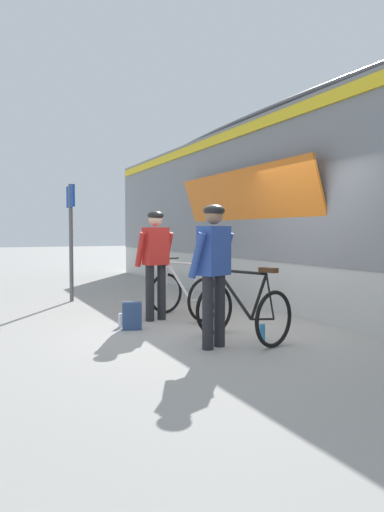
% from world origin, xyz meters
% --- Properties ---
extents(ground_plane, '(80.00, 80.00, 0.00)m').
position_xyz_m(ground_plane, '(0.00, 0.00, 0.00)').
color(ground_plane, '#A09E99').
extents(train_car, '(3.29, 17.03, 3.88)m').
position_xyz_m(train_car, '(2.94, 1.49, 1.97)').
color(train_car, slate).
rests_on(train_car, ground).
extents(cyclist_near_in_red, '(0.65, 0.38, 1.76)m').
position_xyz_m(cyclist_near_in_red, '(-0.76, 1.21, 1.05)').
color(cyclist_near_in_red, '#232328').
rests_on(cyclist_near_in_red, ground).
extents(cyclist_far_in_blue, '(0.66, 0.47, 1.76)m').
position_xyz_m(cyclist_far_in_blue, '(-0.76, -0.79, 1.05)').
color(cyclist_far_in_blue, '#232328').
rests_on(cyclist_far_in_blue, ground).
extents(bicycle_near_white, '(0.97, 1.22, 0.99)m').
position_xyz_m(bicycle_near_white, '(-0.24, 1.24, 0.40)').
color(bicycle_near_white, black).
rests_on(bicycle_near_white, ground).
extents(bicycle_far_black, '(1.01, 1.24, 0.99)m').
position_xyz_m(bicycle_far_black, '(-0.23, -0.61, 0.40)').
color(bicycle_far_black, black).
rests_on(bicycle_far_black, ground).
extents(backpack_on_platform, '(0.32, 0.26, 0.40)m').
position_xyz_m(backpack_on_platform, '(-1.33, 0.69, 0.20)').
color(backpack_on_platform, navy).
rests_on(backpack_on_platform, ground).
extents(water_bottle_near_the_bikes, '(0.07, 0.07, 0.23)m').
position_xyz_m(water_bottle_near_the_bikes, '(-0.02, -0.75, 0.11)').
color(water_bottle_near_the_bikes, '#338CCC').
rests_on(water_bottle_near_the_bikes, ground).
extents(water_bottle_by_the_backpack, '(0.07, 0.07, 0.21)m').
position_xyz_m(water_bottle_by_the_backpack, '(-1.44, 0.92, 0.10)').
color(water_bottle_by_the_backpack, silver).
rests_on(water_bottle_by_the_backpack, ground).
extents(platform_sign_post, '(0.08, 0.70, 2.40)m').
position_xyz_m(platform_sign_post, '(-1.58, 3.92, 1.62)').
color(platform_sign_post, '#595B60').
rests_on(platform_sign_post, ground).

